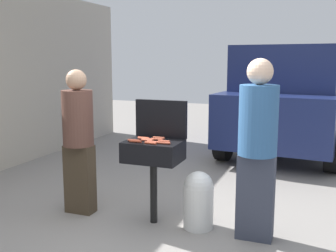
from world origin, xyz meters
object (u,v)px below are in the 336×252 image
person_left (78,136)px  hot_dog_3 (164,143)px  hot_dog_1 (148,139)px  person_right (257,144)px  propane_tank (198,199)px  bbq_grill (153,154)px  hot_dog_0 (159,138)px  hot_dog_7 (136,141)px  hot_dog_8 (147,140)px  hot_dog_11 (164,141)px  hot_dog_5 (143,138)px  hot_dog_9 (151,143)px  hot_dog_6 (157,139)px  hot_dog_2 (153,142)px  hot_dog_4 (134,140)px  hot_dog_10 (144,139)px  parked_minivan (292,98)px

person_left → hot_dog_3: bearing=0.1°
hot_dog_1 → person_right: 1.17m
propane_tank → person_left: 1.54m
bbq_grill → hot_dog_1: (-0.06, -0.00, 0.16)m
person_left → hot_dog_0: bearing=13.7°
hot_dog_7 → propane_tank: (0.64, 0.18, -0.61)m
hot_dog_7 → person_right: 1.25m
hot_dog_8 → hot_dog_11: same height
bbq_grill → hot_dog_5: hot_dog_5 is taller
hot_dog_7 → person_left: person_left is taller
bbq_grill → hot_dog_3: 0.25m
hot_dog_1 → hot_dog_9: size_ratio=1.00×
hot_dog_6 → hot_dog_7: (-0.17, -0.18, 0.00)m
hot_dog_2 → person_left: size_ratio=0.08×
hot_dog_4 → hot_dog_10: size_ratio=1.00×
hot_dog_7 → hot_dog_11: same height
hot_dog_10 → propane_tank: (0.63, 0.01, -0.61)m
hot_dog_0 → hot_dog_3: same height
hot_dog_5 → hot_dog_10: same height
parked_minivan → person_left: bearing=70.7°
hot_dog_6 → hot_dog_10: 0.15m
hot_dog_9 → hot_dog_11: bearing=54.0°
hot_dog_2 → parked_minivan: 4.63m
hot_dog_5 → hot_dog_9: size_ratio=1.00×
hot_dog_5 → hot_dog_10: bearing=-58.5°
person_right → bbq_grill: bearing=2.3°
propane_tank → parked_minivan: bearing=82.3°
propane_tank → person_left: (-1.42, -0.07, 0.59)m
hot_dog_4 → hot_dog_5: same height
hot_dog_1 → hot_dog_11: size_ratio=1.00×
propane_tank → person_left: bearing=-177.3°
hot_dog_10 → parked_minivan: 4.54m
hot_dog_2 → propane_tank: (0.46, 0.14, -0.61)m
bbq_grill → parked_minivan: bearing=76.1°
bbq_grill → hot_dog_7: size_ratio=7.04×
hot_dog_8 → person_left: person_left is taller
hot_dog_11 → parked_minivan: parked_minivan is taller
person_left → parked_minivan: parked_minivan is taller
hot_dog_0 → hot_dog_5: same height
hot_dog_7 → person_right: (1.25, 0.14, 0.04)m
bbq_grill → hot_dog_9: bearing=-76.9°
hot_dog_2 → hot_dog_0: bearing=97.3°
hot_dog_4 → hot_dog_9: (0.22, -0.06, 0.00)m
hot_dog_9 → parked_minivan: parked_minivan is taller
hot_dog_7 → parked_minivan: parked_minivan is taller
hot_dog_10 → propane_tank: 0.87m
hot_dog_9 → person_right: size_ratio=0.07×
hot_dog_5 → person_right: person_right is taller
hot_dog_6 → propane_tank: 0.77m
hot_dog_1 → person_right: size_ratio=0.07×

